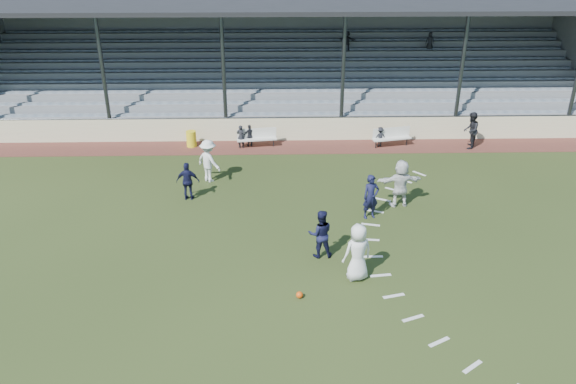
{
  "coord_description": "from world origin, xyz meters",
  "views": [
    {
      "loc": [
        -0.46,
        -16.3,
        10.32
      ],
      "look_at": [
        0.0,
        2.5,
        1.3
      ],
      "focal_mm": 35.0,
      "sensor_mm": 36.0,
      "label": 1
    }
  ],
  "objects_px": {
    "bench_right": "(391,135)",
    "football": "(299,295)",
    "player_white_lead": "(358,252)",
    "official": "(471,130)",
    "trash_bin": "(191,139)",
    "player_navy_lead": "(371,197)",
    "bench_left": "(257,136)"
  },
  "relations": [
    {
      "from": "bench_right",
      "to": "football",
      "type": "distance_m",
      "value": 13.84
    },
    {
      "from": "player_navy_lead",
      "to": "bench_right",
      "type": "bearing_deg",
      "value": 57.32
    },
    {
      "from": "bench_right",
      "to": "trash_bin",
      "type": "bearing_deg",
      "value": 166.3
    },
    {
      "from": "bench_left",
      "to": "bench_right",
      "type": "xyz_separation_m",
      "value": [
        6.86,
        -0.07,
        0.0
      ]
    },
    {
      "from": "bench_left",
      "to": "player_navy_lead",
      "type": "relative_size",
      "value": 1.15
    },
    {
      "from": "bench_right",
      "to": "trash_bin",
      "type": "relative_size",
      "value": 2.51
    },
    {
      "from": "bench_right",
      "to": "player_navy_lead",
      "type": "distance_m",
      "value": 8.02
    },
    {
      "from": "football",
      "to": "player_navy_lead",
      "type": "height_order",
      "value": "player_navy_lead"
    },
    {
      "from": "trash_bin",
      "to": "player_navy_lead",
      "type": "distance_m",
      "value": 11.15
    },
    {
      "from": "bench_right",
      "to": "player_white_lead",
      "type": "relative_size",
      "value": 1.05
    },
    {
      "from": "bench_right",
      "to": "football",
      "type": "bearing_deg",
      "value": -124.98
    },
    {
      "from": "trash_bin",
      "to": "football",
      "type": "bearing_deg",
      "value": -69.09
    },
    {
      "from": "player_white_lead",
      "to": "official",
      "type": "relative_size",
      "value": 1.05
    },
    {
      "from": "bench_left",
      "to": "player_navy_lead",
      "type": "distance_m",
      "value": 8.99
    },
    {
      "from": "football",
      "to": "player_navy_lead",
      "type": "bearing_deg",
      "value": 60.12
    },
    {
      "from": "football",
      "to": "trash_bin",
      "type": "bearing_deg",
      "value": 110.91
    },
    {
      "from": "bench_left",
      "to": "player_white_lead",
      "type": "bearing_deg",
      "value": -81.24
    },
    {
      "from": "football",
      "to": "bench_right",
      "type": "bearing_deg",
      "value": 67.76
    },
    {
      "from": "bench_left",
      "to": "football",
      "type": "distance_m",
      "value": 12.98
    },
    {
      "from": "trash_bin",
      "to": "football",
      "type": "relative_size",
      "value": 3.79
    },
    {
      "from": "bench_left",
      "to": "football",
      "type": "height_order",
      "value": "bench_left"
    },
    {
      "from": "player_white_lead",
      "to": "player_navy_lead",
      "type": "relative_size",
      "value": 1.09
    },
    {
      "from": "trash_bin",
      "to": "bench_right",
      "type": "bearing_deg",
      "value": -0.96
    },
    {
      "from": "bench_right",
      "to": "player_white_lead",
      "type": "distance_m",
      "value": 12.27
    },
    {
      "from": "bench_right",
      "to": "player_white_lead",
      "type": "height_order",
      "value": "player_white_lead"
    },
    {
      "from": "trash_bin",
      "to": "player_white_lead",
      "type": "bearing_deg",
      "value": -60.29
    },
    {
      "from": "bench_left",
      "to": "trash_bin",
      "type": "xyz_separation_m",
      "value": [
        -3.33,
        0.11,
        -0.16
      ]
    },
    {
      "from": "football",
      "to": "player_white_lead",
      "type": "xyz_separation_m",
      "value": [
        1.87,
        1.01,
        0.86
      ]
    },
    {
      "from": "trash_bin",
      "to": "player_navy_lead",
      "type": "height_order",
      "value": "player_navy_lead"
    },
    {
      "from": "football",
      "to": "player_white_lead",
      "type": "distance_m",
      "value": 2.3
    },
    {
      "from": "football",
      "to": "official",
      "type": "xyz_separation_m",
      "value": [
        9.14,
        12.44,
        0.84
      ]
    },
    {
      "from": "bench_right",
      "to": "official",
      "type": "relative_size",
      "value": 1.1
    }
  ]
}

